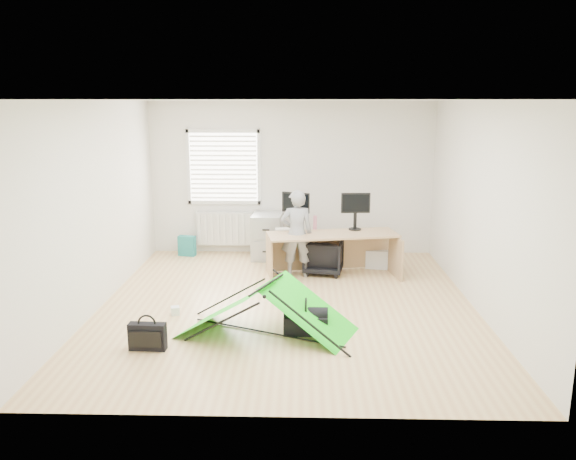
{
  "coord_description": "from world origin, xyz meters",
  "views": [
    {
      "loc": [
        0.2,
        -7.15,
        2.69
      ],
      "look_at": [
        0.0,
        0.4,
        0.95
      ],
      "focal_mm": 35.0,
      "sensor_mm": 36.0,
      "label": 1
    }
  ],
  "objects_px": {
    "desk": "(332,255)",
    "duffel_bag": "(306,324)",
    "monitor_left": "(296,216)",
    "office_chair": "(324,256)",
    "person": "(297,234)",
    "storage_crate": "(382,258)",
    "thermos": "(315,222)",
    "filing_cabinet": "(267,236)",
    "kite": "(267,309)",
    "monitor_right": "(355,216)",
    "laptop_bag": "(148,337)"
  },
  "relations": [
    {
      "from": "desk",
      "to": "duffel_bag",
      "type": "height_order",
      "value": "desk"
    },
    {
      "from": "desk",
      "to": "person",
      "type": "bearing_deg",
      "value": 175.09
    },
    {
      "from": "filing_cabinet",
      "to": "laptop_bag",
      "type": "bearing_deg",
      "value": -102.86
    },
    {
      "from": "kite",
      "to": "filing_cabinet",
      "type": "bearing_deg",
      "value": 116.77
    },
    {
      "from": "desk",
      "to": "person",
      "type": "xyz_separation_m",
      "value": [
        -0.56,
        -0.05,
        0.34
      ]
    },
    {
      "from": "monitor_left",
      "to": "monitor_right",
      "type": "distance_m",
      "value": 0.94
    },
    {
      "from": "kite",
      "to": "duffel_bag",
      "type": "bearing_deg",
      "value": 28.1
    },
    {
      "from": "filing_cabinet",
      "to": "office_chair",
      "type": "height_order",
      "value": "filing_cabinet"
    },
    {
      "from": "monitor_left",
      "to": "desk",
      "type": "bearing_deg",
      "value": -1.8
    },
    {
      "from": "storage_crate",
      "to": "person",
      "type": "bearing_deg",
      "value": -157.99
    },
    {
      "from": "desk",
      "to": "monitor_right",
      "type": "distance_m",
      "value": 0.72
    },
    {
      "from": "storage_crate",
      "to": "duffel_bag",
      "type": "bearing_deg",
      "value": -114.85
    },
    {
      "from": "office_chair",
      "to": "thermos",
      "type": "bearing_deg",
      "value": -38.42
    },
    {
      "from": "monitor_left",
      "to": "filing_cabinet",
      "type": "bearing_deg",
      "value": 146.69
    },
    {
      "from": "filing_cabinet",
      "to": "person",
      "type": "height_order",
      "value": "person"
    },
    {
      "from": "desk",
      "to": "kite",
      "type": "distance_m",
      "value": 2.45
    },
    {
      "from": "monitor_left",
      "to": "thermos",
      "type": "bearing_deg",
      "value": 26.75
    },
    {
      "from": "monitor_left",
      "to": "duffel_bag",
      "type": "relative_size",
      "value": 0.89
    },
    {
      "from": "monitor_left",
      "to": "kite",
      "type": "relative_size",
      "value": 0.23
    },
    {
      "from": "monitor_left",
      "to": "kite",
      "type": "distance_m",
      "value": 2.64
    },
    {
      "from": "kite",
      "to": "storage_crate",
      "type": "distance_m",
      "value": 3.31
    },
    {
      "from": "monitor_right",
      "to": "laptop_bag",
      "type": "xyz_separation_m",
      "value": [
        -2.54,
        -3.03,
        -0.75
      ]
    },
    {
      "from": "desk",
      "to": "kite",
      "type": "xyz_separation_m",
      "value": [
        -0.88,
        -2.29,
        -0.04
      ]
    },
    {
      "from": "laptop_bag",
      "to": "duffel_bag",
      "type": "relative_size",
      "value": 0.79
    },
    {
      "from": "kite",
      "to": "desk",
      "type": "bearing_deg",
      "value": 92.23
    },
    {
      "from": "storage_crate",
      "to": "thermos",
      "type": "bearing_deg",
      "value": -168.43
    },
    {
      "from": "monitor_left",
      "to": "office_chair",
      "type": "xyz_separation_m",
      "value": [
        0.45,
        -0.14,
        -0.63
      ]
    },
    {
      "from": "kite",
      "to": "duffel_bag",
      "type": "distance_m",
      "value": 0.5
    },
    {
      "from": "thermos",
      "to": "filing_cabinet",
      "type": "bearing_deg",
      "value": 137.58
    },
    {
      "from": "monitor_left",
      "to": "monitor_right",
      "type": "height_order",
      "value": "monitor_left"
    },
    {
      "from": "monitor_left",
      "to": "thermos",
      "type": "xyz_separation_m",
      "value": [
        0.31,
        0.02,
        -0.11
      ]
    },
    {
      "from": "filing_cabinet",
      "to": "storage_crate",
      "type": "distance_m",
      "value": 2.03
    },
    {
      "from": "office_chair",
      "to": "laptop_bag",
      "type": "bearing_deg",
      "value": 64.4
    },
    {
      "from": "desk",
      "to": "duffel_bag",
      "type": "bearing_deg",
      "value": -111.03
    },
    {
      "from": "desk",
      "to": "kite",
      "type": "relative_size",
      "value": 1.02
    },
    {
      "from": "office_chair",
      "to": "monitor_left",
      "type": "bearing_deg",
      "value": -7.35
    },
    {
      "from": "monitor_left",
      "to": "duffel_bag",
      "type": "xyz_separation_m",
      "value": [
        0.16,
        -2.52,
        -0.79
      ]
    },
    {
      "from": "desk",
      "to": "office_chair",
      "type": "bearing_deg",
      "value": 123.86
    },
    {
      "from": "person",
      "to": "duffel_bag",
      "type": "bearing_deg",
      "value": 87.13
    },
    {
      "from": "person",
      "to": "kite",
      "type": "bearing_deg",
      "value": 75.41
    },
    {
      "from": "thermos",
      "to": "storage_crate",
      "type": "height_order",
      "value": "thermos"
    },
    {
      "from": "thermos",
      "to": "person",
      "type": "distance_m",
      "value": 0.46
    },
    {
      "from": "monitor_left",
      "to": "office_chair",
      "type": "distance_m",
      "value": 0.78
    },
    {
      "from": "storage_crate",
      "to": "laptop_bag",
      "type": "xyz_separation_m",
      "value": [
        -3.03,
        -3.28,
        0.0
      ]
    },
    {
      "from": "monitor_right",
      "to": "office_chair",
      "type": "xyz_separation_m",
      "value": [
        -0.49,
        -0.14,
        -0.63
      ]
    },
    {
      "from": "monitor_right",
      "to": "office_chair",
      "type": "height_order",
      "value": "monitor_right"
    },
    {
      "from": "desk",
      "to": "filing_cabinet",
      "type": "relative_size",
      "value": 2.57
    },
    {
      "from": "filing_cabinet",
      "to": "monitor_right",
      "type": "relative_size",
      "value": 1.71
    },
    {
      "from": "thermos",
      "to": "storage_crate",
      "type": "xyz_separation_m",
      "value": [
        1.13,
        0.23,
        -0.64
      ]
    },
    {
      "from": "kite",
      "to": "thermos",
      "type": "bearing_deg",
      "value": 99.93
    }
  ]
}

